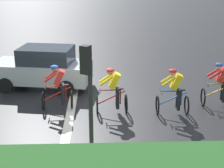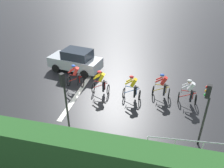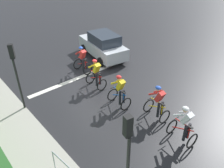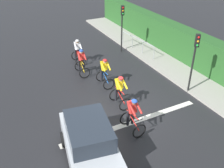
% 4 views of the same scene
% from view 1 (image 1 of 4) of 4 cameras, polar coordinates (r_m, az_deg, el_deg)
% --- Properties ---
extents(ground_plane, '(80.00, 80.00, 0.00)m').
position_cam_1_polar(ground_plane, '(12.24, -2.81, -4.67)').
color(ground_plane, black).
extents(road_marking_stop_line, '(7.00, 0.30, 0.01)m').
position_cam_1_polar(road_marking_stop_line, '(12.29, -6.94, -4.68)').
color(road_marking_stop_line, silver).
rests_on(road_marking_stop_line, ground).
extents(cyclist_second, '(0.76, 1.13, 1.66)m').
position_cam_1_polar(cyclist_second, '(13.04, 17.50, -0.28)').
color(cyclist_second, black).
rests_on(cyclist_second, ground).
extents(cyclist_mid, '(0.72, 1.10, 1.66)m').
position_cam_1_polar(cyclist_mid, '(11.94, 10.31, -1.48)').
color(cyclist_mid, black).
rests_on(cyclist_mid, ground).
extents(cyclist_fourth, '(0.70, 1.09, 1.66)m').
position_cam_1_polar(cyclist_fourth, '(11.85, 0.13, -1.32)').
color(cyclist_fourth, black).
rests_on(cyclist_fourth, ground).
extents(cyclist_trailing, '(0.73, 1.11, 1.66)m').
position_cam_1_polar(cyclist_trailing, '(12.34, -9.00, -0.70)').
color(cyclist_trailing, black).
rests_on(cyclist_trailing, ground).
extents(car_silver, '(2.39, 4.33, 1.76)m').
position_cam_1_polar(car_silver, '(14.64, -11.49, 2.69)').
color(car_silver, '#B7BCC1').
rests_on(car_silver, ground).
extents(traffic_light_near_crossing, '(0.27, 0.29, 3.34)m').
position_cam_1_polar(traffic_light_near_crossing, '(7.72, -4.01, -1.66)').
color(traffic_light_near_crossing, black).
rests_on(traffic_light_near_crossing, ground).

